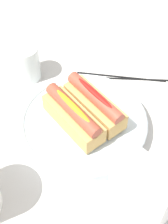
% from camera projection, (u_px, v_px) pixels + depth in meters
% --- Properties ---
extents(ground_plane, '(2.40, 2.40, 0.00)m').
position_uv_depth(ground_plane, '(76.00, 125.00, 0.75)').
color(ground_plane, beige).
extents(serving_bowl, '(0.27, 0.27, 0.04)m').
position_uv_depth(serving_bowl, '(84.00, 123.00, 0.73)').
color(serving_bowl, silver).
rests_on(serving_bowl, ground_plane).
extents(hotdog_front, '(0.16, 0.09, 0.06)m').
position_uv_depth(hotdog_front, '(95.00, 103.00, 0.71)').
color(hotdog_front, tan).
rests_on(hotdog_front, serving_bowl).
extents(hotdog_back, '(0.16, 0.09, 0.06)m').
position_uv_depth(hotdog_back, '(73.00, 116.00, 0.69)').
color(hotdog_back, tan).
rests_on(hotdog_back, serving_bowl).
extents(water_glass, '(0.07, 0.07, 0.09)m').
position_uv_depth(water_glass, '(26.00, 64.00, 0.82)').
color(water_glass, white).
rests_on(water_glass, ground_plane).
extents(napkin_box, '(0.12, 0.06, 0.15)m').
position_uv_depth(napkin_box, '(142.00, 190.00, 0.57)').
color(napkin_box, white).
rests_on(napkin_box, ground_plane).
extents(chopstick_near, '(0.20, 0.11, 0.01)m').
position_uv_depth(chopstick_near, '(121.00, 76.00, 0.84)').
color(chopstick_near, black).
rests_on(chopstick_near, ground_plane).
extents(chopstick_far, '(0.19, 0.12, 0.01)m').
position_uv_depth(chopstick_far, '(134.00, 79.00, 0.84)').
color(chopstick_far, black).
rests_on(chopstick_far, ground_plane).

